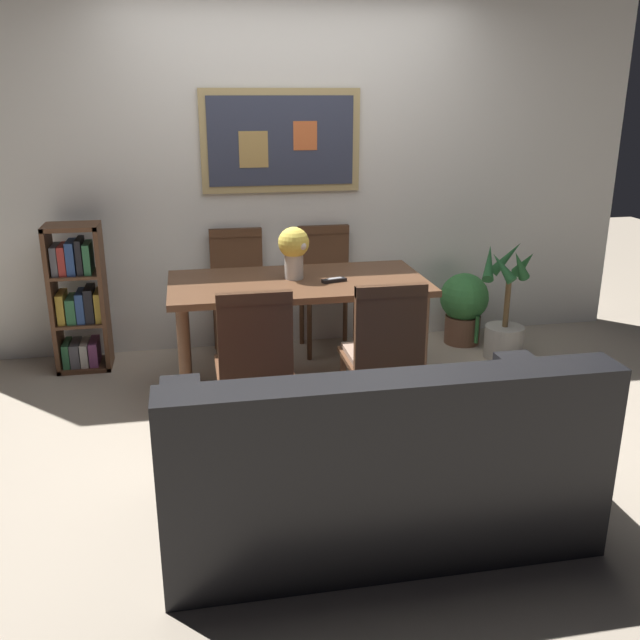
% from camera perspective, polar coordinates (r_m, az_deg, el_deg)
% --- Properties ---
extents(ground_plane, '(12.00, 12.00, 0.00)m').
position_cam_1_polar(ground_plane, '(4.12, 0.82, -8.42)').
color(ground_plane, tan).
extents(wall_back_with_painting, '(5.20, 0.14, 2.60)m').
position_cam_1_polar(wall_back_with_painting, '(5.16, -2.50, 12.19)').
color(wall_back_with_painting, silver).
rests_on(wall_back_with_painting, ground_plane).
extents(dining_table, '(1.60, 0.80, 0.73)m').
position_cam_1_polar(dining_table, '(4.36, -1.81, 2.07)').
color(dining_table, brown).
rests_on(dining_table, ground_plane).
extents(dining_chair_near_right, '(0.40, 0.41, 0.91)m').
position_cam_1_polar(dining_chair_near_right, '(3.77, 5.29, -2.18)').
color(dining_chair_near_right, brown).
rests_on(dining_chair_near_right, ground_plane).
extents(dining_chair_near_left, '(0.40, 0.41, 0.91)m').
position_cam_1_polar(dining_chair_near_left, '(3.65, -5.42, -2.92)').
color(dining_chair_near_left, brown).
rests_on(dining_chair_near_left, ground_plane).
extents(dining_chair_far_left, '(0.40, 0.41, 0.91)m').
position_cam_1_polar(dining_chair_far_left, '(5.06, -6.74, 3.11)').
color(dining_chair_far_left, brown).
rests_on(dining_chair_far_left, ground_plane).
extents(dining_chair_far_right, '(0.40, 0.41, 0.91)m').
position_cam_1_polar(dining_chair_far_right, '(5.14, 0.50, 3.48)').
color(dining_chair_far_right, brown).
rests_on(dining_chair_far_right, ground_plane).
extents(leather_couch, '(1.80, 0.84, 0.84)m').
position_cam_1_polar(leather_couch, '(3.06, 4.62, -12.01)').
color(leather_couch, black).
rests_on(leather_couch, ground_plane).
extents(bookshelf, '(0.36, 0.28, 1.01)m').
position_cam_1_polar(bookshelf, '(5.02, -19.18, 1.55)').
color(bookshelf, brown).
rests_on(bookshelf, ground_plane).
extents(potted_ivy, '(0.37, 0.37, 0.55)m').
position_cam_1_polar(potted_ivy, '(5.40, 11.73, 1.19)').
color(potted_ivy, brown).
rests_on(potted_ivy, ground_plane).
extents(potted_palm, '(0.39, 0.38, 0.85)m').
position_cam_1_polar(potted_palm, '(5.17, 14.95, 0.19)').
color(potted_palm, '#B2ADA3').
rests_on(potted_palm, ground_plane).
extents(flower_vase, '(0.20, 0.19, 0.33)m').
position_cam_1_polar(flower_vase, '(4.33, -2.16, 5.95)').
color(flower_vase, beige).
rests_on(flower_vase, dining_table).
extents(tv_remote, '(0.16, 0.08, 0.02)m').
position_cam_1_polar(tv_remote, '(4.29, 1.17, 3.29)').
color(tv_remote, black).
rests_on(tv_remote, dining_table).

